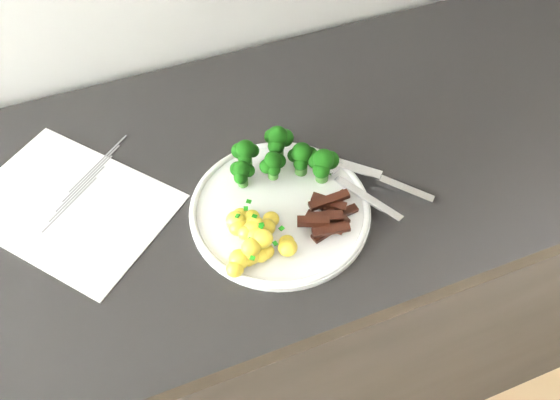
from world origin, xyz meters
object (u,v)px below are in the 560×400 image
counter (245,309)px  broccoli (283,157)px  recipe_paper (70,205)px  plate (280,209)px  knife (387,182)px  potatoes (254,237)px  fork (354,188)px  beef_strips (328,215)px

counter → broccoli: (0.08, -0.02, 0.50)m
recipe_paper → plate: bearing=-23.5°
knife → potatoes: bearing=-172.6°
broccoli → fork: size_ratio=0.90×
recipe_paper → broccoli: size_ratio=2.27×
plate → broccoli: bearing=64.3°
plate → fork: fork is taller
beef_strips → broccoli: bearing=105.0°
recipe_paper → beef_strips: (0.35, -0.17, 0.02)m
recipe_paper → broccoli: bearing=-11.6°
potatoes → plate: bearing=37.3°
counter → beef_strips: 0.49m
beef_strips → fork: 0.07m
broccoli → beef_strips: (0.03, -0.11, -0.03)m
recipe_paper → broccoli: (0.32, -0.07, 0.05)m
beef_strips → fork: bearing=29.2°
fork → knife: (0.06, -0.00, -0.01)m
broccoli → fork: (0.09, -0.07, -0.03)m
counter → broccoli: size_ratio=14.77×
recipe_paper → potatoes: size_ratio=3.40×
counter → beef_strips: size_ratio=23.68×
counter → fork: (0.17, -0.10, 0.46)m
plate → potatoes: (-0.06, -0.04, 0.02)m
counter → broccoli: broccoli is taller
potatoes → beef_strips: size_ratio=1.07×
knife → fork: bearing=177.7°
plate → fork: bearing=-5.3°
fork → counter: bearing=150.0°
broccoli → counter: bearing=162.9°
fork → broccoli: bearing=140.6°
recipe_paper → broccoli: 0.33m
counter → broccoli: bearing=-17.1°
recipe_paper → knife: 0.49m
beef_strips → potatoes: bearing=179.6°
counter → potatoes: bearing=-93.1°
counter → knife: knife is taller
recipe_paper → beef_strips: size_ratio=3.64×
broccoli → knife: (0.15, -0.07, -0.04)m
broccoli → beef_strips: bearing=-75.0°
plate → broccoli: 0.08m
potatoes → fork: potatoes is taller
fork → knife: size_ratio=1.13×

